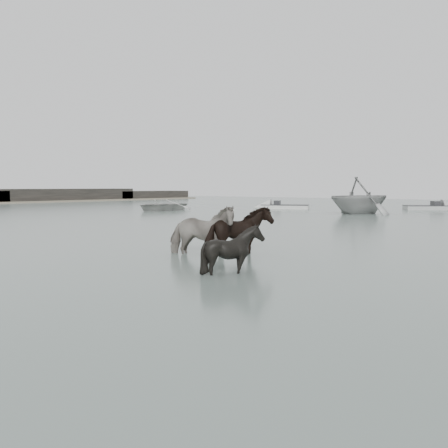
{
  "coord_description": "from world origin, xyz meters",
  "views": [
    {
      "loc": [
        9.37,
        -9.14,
        2.02
      ],
      "look_at": [
        0.9,
        1.34,
        1.0
      ],
      "focal_mm": 40.0,
      "sensor_mm": 36.0,
      "label": 1
    }
  ],
  "objects_px": {
    "pony_dark": "(240,227)",
    "pony_black": "(233,244)",
    "rowboat_lead": "(161,204)",
    "pony_pinto": "(201,225)"
  },
  "relations": [
    {
      "from": "pony_dark",
      "to": "rowboat_lead",
      "type": "height_order",
      "value": "pony_dark"
    },
    {
      "from": "pony_pinto",
      "to": "pony_dark",
      "type": "relative_size",
      "value": 1.28
    },
    {
      "from": "pony_dark",
      "to": "rowboat_lead",
      "type": "xyz_separation_m",
      "value": [
        -21.72,
        17.72,
        -0.3
      ]
    },
    {
      "from": "pony_black",
      "to": "rowboat_lead",
      "type": "bearing_deg",
      "value": 32.08
    },
    {
      "from": "pony_dark",
      "to": "pony_black",
      "type": "relative_size",
      "value": 1.21
    },
    {
      "from": "pony_pinto",
      "to": "rowboat_lead",
      "type": "bearing_deg",
      "value": 25.01
    },
    {
      "from": "pony_black",
      "to": "rowboat_lead",
      "type": "distance_m",
      "value": 30.88
    },
    {
      "from": "pony_black",
      "to": "rowboat_lead",
      "type": "xyz_separation_m",
      "value": [
        -23.38,
        20.18,
        -0.15
      ]
    },
    {
      "from": "pony_dark",
      "to": "pony_black",
      "type": "distance_m",
      "value": 2.97
    },
    {
      "from": "pony_dark",
      "to": "pony_black",
      "type": "bearing_deg",
      "value": -145.42
    }
  ]
}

